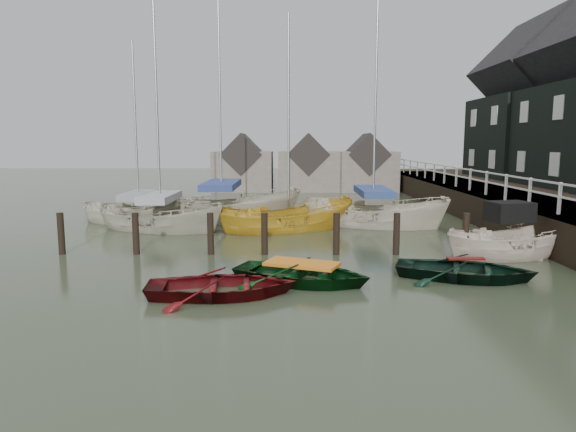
{
  "coord_description": "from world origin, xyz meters",
  "views": [
    {
      "loc": [
        -0.33,
        -13.82,
        3.73
      ],
      "look_at": [
        -0.41,
        2.29,
        1.4
      ],
      "focal_mm": 32.0,
      "sensor_mm": 36.0,
      "label": 1
    }
  ],
  "objects_px": {
    "sailboat_a": "(161,228)",
    "sailboat_b": "(222,219)",
    "sailboat_c": "(288,229)",
    "sailboat_d": "(373,224)",
    "rowboat_red": "(222,295)",
    "rowboat_dkgreen": "(465,279)",
    "rowboat_green": "(302,283)",
    "motorboat": "(509,255)",
    "sailboat_e": "(139,221)"
  },
  "relations": [
    {
      "from": "motorboat",
      "to": "sailboat_c",
      "type": "xyz_separation_m",
      "value": [
        -7.23,
        5.46,
        -0.08
      ]
    },
    {
      "from": "sailboat_e",
      "to": "sailboat_a",
      "type": "bearing_deg",
      "value": -138.12
    },
    {
      "from": "rowboat_green",
      "to": "sailboat_b",
      "type": "distance_m",
      "value": 11.48
    },
    {
      "from": "rowboat_green",
      "to": "sailboat_e",
      "type": "distance_m",
      "value": 12.76
    },
    {
      "from": "rowboat_dkgreen",
      "to": "sailboat_e",
      "type": "height_order",
      "value": "sailboat_e"
    },
    {
      "from": "rowboat_red",
      "to": "sailboat_e",
      "type": "xyz_separation_m",
      "value": [
        -5.43,
        11.57,
        0.06
      ]
    },
    {
      "from": "rowboat_dkgreen",
      "to": "sailboat_c",
      "type": "xyz_separation_m",
      "value": [
        -4.9,
        8.09,
        0.01
      ]
    },
    {
      "from": "rowboat_dkgreen",
      "to": "sailboat_c",
      "type": "height_order",
      "value": "sailboat_c"
    },
    {
      "from": "sailboat_c",
      "to": "sailboat_e",
      "type": "xyz_separation_m",
      "value": [
        -7.0,
        1.88,
        0.05
      ]
    },
    {
      "from": "rowboat_red",
      "to": "motorboat",
      "type": "height_order",
      "value": "motorboat"
    },
    {
      "from": "sailboat_d",
      "to": "sailboat_c",
      "type": "bearing_deg",
      "value": 127.37
    },
    {
      "from": "sailboat_a",
      "to": "sailboat_e",
      "type": "xyz_separation_m",
      "value": [
        -1.54,
        2.06,
        -0.0
      ]
    },
    {
      "from": "rowboat_green",
      "to": "motorboat",
      "type": "xyz_separation_m",
      "value": [
        6.82,
        3.06,
        0.09
      ]
    },
    {
      "from": "rowboat_green",
      "to": "sailboat_a",
      "type": "height_order",
      "value": "sailboat_a"
    },
    {
      "from": "sailboat_a",
      "to": "sailboat_e",
      "type": "relative_size",
      "value": 1.25
    },
    {
      "from": "rowboat_red",
      "to": "rowboat_dkgreen",
      "type": "relative_size",
      "value": 0.99
    },
    {
      "from": "rowboat_green",
      "to": "sailboat_b",
      "type": "xyz_separation_m",
      "value": [
        -3.59,
        10.9,
        0.06
      ]
    },
    {
      "from": "sailboat_b",
      "to": "sailboat_c",
      "type": "height_order",
      "value": "sailboat_b"
    },
    {
      "from": "sailboat_c",
      "to": "rowboat_dkgreen",
      "type": "bearing_deg",
      "value": -170.89
    },
    {
      "from": "rowboat_red",
      "to": "sailboat_b",
      "type": "bearing_deg",
      "value": 2.29
    },
    {
      "from": "rowboat_dkgreen",
      "to": "sailboat_d",
      "type": "height_order",
      "value": "sailboat_d"
    },
    {
      "from": "rowboat_dkgreen",
      "to": "sailboat_c",
      "type": "bearing_deg",
      "value": 48.6
    },
    {
      "from": "rowboat_green",
      "to": "sailboat_a",
      "type": "distance_m",
      "value": 10.19
    },
    {
      "from": "sailboat_c",
      "to": "sailboat_a",
      "type": "bearing_deg",
      "value": 69.8
    },
    {
      "from": "sailboat_e",
      "to": "rowboat_red",
      "type": "bearing_deg",
      "value": -149.7
    },
    {
      "from": "sailboat_b",
      "to": "sailboat_c",
      "type": "xyz_separation_m",
      "value": [
        3.19,
        -2.38,
        -0.05
      ]
    },
    {
      "from": "sailboat_a",
      "to": "sailboat_b",
      "type": "height_order",
      "value": "sailboat_b"
    },
    {
      "from": "rowboat_red",
      "to": "rowboat_dkgreen",
      "type": "bearing_deg",
      "value": -81.43
    },
    {
      "from": "rowboat_dkgreen",
      "to": "rowboat_green",
      "type": "bearing_deg",
      "value": 112.88
    },
    {
      "from": "motorboat",
      "to": "sailboat_d",
      "type": "bearing_deg",
      "value": 15.39
    },
    {
      "from": "motorboat",
      "to": "sailboat_a",
      "type": "distance_m",
      "value": 13.74
    },
    {
      "from": "motorboat",
      "to": "sailboat_e",
      "type": "height_order",
      "value": "sailboat_e"
    },
    {
      "from": "sailboat_a",
      "to": "sailboat_c",
      "type": "relative_size",
      "value": 1.15
    },
    {
      "from": "rowboat_dkgreen",
      "to": "motorboat",
      "type": "relative_size",
      "value": 0.78
    },
    {
      "from": "motorboat",
      "to": "sailboat_a",
      "type": "xyz_separation_m",
      "value": [
        -12.69,
        5.28,
        -0.02
      ]
    },
    {
      "from": "sailboat_d",
      "to": "sailboat_e",
      "type": "distance_m",
      "value": 10.84
    },
    {
      "from": "rowboat_red",
      "to": "sailboat_d",
      "type": "relative_size",
      "value": 0.3
    },
    {
      "from": "sailboat_c",
      "to": "sailboat_d",
      "type": "relative_size",
      "value": 0.84
    },
    {
      "from": "sailboat_a",
      "to": "sailboat_d",
      "type": "distance_m",
      "value": 9.34
    },
    {
      "from": "rowboat_red",
      "to": "sailboat_c",
      "type": "xyz_separation_m",
      "value": [
        1.57,
        9.69,
        0.01
      ]
    },
    {
      "from": "rowboat_green",
      "to": "sailboat_c",
      "type": "height_order",
      "value": "sailboat_c"
    },
    {
      "from": "rowboat_red",
      "to": "rowboat_green",
      "type": "relative_size",
      "value": 0.98
    },
    {
      "from": "sailboat_c",
      "to": "sailboat_e",
      "type": "bearing_deg",
      "value": 52.89
    },
    {
      "from": "rowboat_dkgreen",
      "to": "sailboat_c",
      "type": "relative_size",
      "value": 0.37
    },
    {
      "from": "rowboat_green",
      "to": "sailboat_d",
      "type": "xyz_separation_m",
      "value": [
        3.4,
        9.54,
        0.06
      ]
    },
    {
      "from": "sailboat_b",
      "to": "sailboat_d",
      "type": "bearing_deg",
      "value": -101.33
    },
    {
      "from": "sailboat_c",
      "to": "rowboat_green",
      "type": "bearing_deg",
      "value": 160.6
    },
    {
      "from": "rowboat_red",
      "to": "rowboat_dkgreen",
      "type": "xyz_separation_m",
      "value": [
        6.47,
        1.6,
        0.0
      ]
    },
    {
      "from": "motorboat",
      "to": "sailboat_a",
      "type": "bearing_deg",
      "value": 54.96
    },
    {
      "from": "rowboat_red",
      "to": "sailboat_e",
      "type": "bearing_deg",
      "value": 19.81
    }
  ]
}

